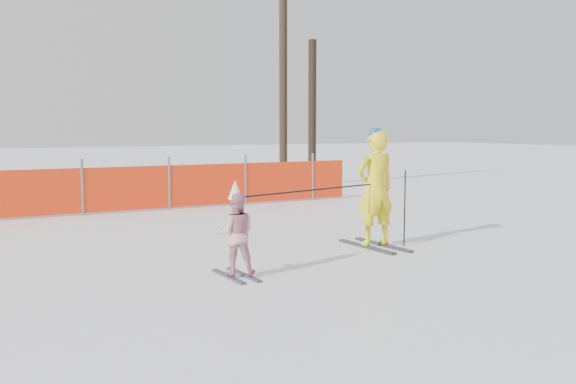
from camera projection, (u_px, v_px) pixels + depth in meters
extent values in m
plane|color=white|center=(306.00, 267.00, 8.89)|extent=(120.00, 120.00, 0.00)
cube|color=black|center=(366.00, 247.00, 10.29)|extent=(0.09, 1.41, 0.04)
cube|color=black|center=(383.00, 245.00, 10.46)|extent=(0.09, 1.41, 0.04)
imported|color=yellow|center=(375.00, 188.00, 10.28)|extent=(0.70, 0.49, 1.84)
sphere|color=#1B5198|center=(376.00, 135.00, 10.20)|extent=(0.24, 0.24, 0.24)
cube|color=black|center=(228.00, 276.00, 8.24)|extent=(0.09, 0.90, 0.03)
cube|color=black|center=(244.00, 275.00, 8.35)|extent=(0.09, 0.90, 0.03)
imported|color=pink|center=(236.00, 234.00, 8.24)|extent=(0.63, 0.57, 1.07)
cone|color=silver|center=(235.00, 190.00, 8.18)|extent=(0.19, 0.19, 0.24)
cylinder|color=black|center=(405.00, 208.00, 10.37)|extent=(0.02, 0.02, 1.25)
cylinder|color=black|center=(313.00, 190.00, 9.23)|extent=(2.61, 0.72, 0.02)
cylinder|color=#595960|center=(82.00, 187.00, 14.08)|extent=(0.06, 0.06, 1.25)
cylinder|color=#595960|center=(169.00, 183.00, 15.09)|extent=(0.06, 0.06, 1.25)
cylinder|color=#595960|center=(246.00, 180.00, 16.09)|extent=(0.06, 0.06, 1.25)
cylinder|color=#595960|center=(313.00, 177.00, 17.09)|extent=(0.06, 0.06, 1.25)
cube|color=#F6320C|center=(58.00, 192.00, 13.83)|extent=(14.96, 0.03, 1.00)
cylinder|color=black|center=(283.00, 80.00, 20.85)|extent=(0.26, 0.26, 6.97)
cylinder|color=black|center=(312.00, 113.00, 21.60)|extent=(0.27, 0.27, 4.87)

